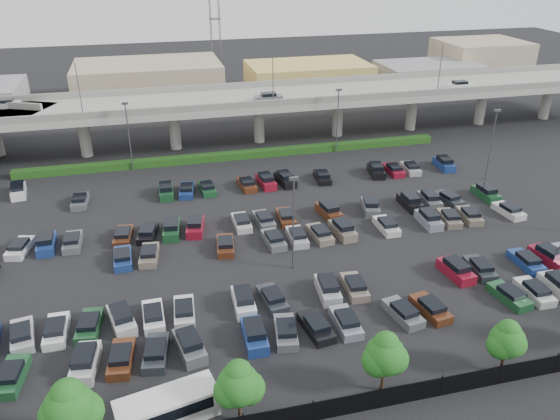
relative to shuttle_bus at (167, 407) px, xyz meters
name	(u,v)px	position (x,y,z in m)	size (l,w,h in m)	color
ground	(275,232)	(13.95, 25.39, -1.25)	(280.00, 280.00, 0.00)	black
overpass	(227,104)	(13.73, 57.38, 5.72)	(150.00, 13.00, 15.80)	gray
hedge	(238,155)	(13.95, 50.39, -0.70)	(66.00, 1.60, 1.10)	#173E12
fence	(365,402)	(13.89, -2.61, -0.35)	(70.00, 0.10, 2.00)	black
tree_row	(370,358)	(14.65, -1.13, 2.27)	(65.07, 3.66, 5.94)	#332316
shuttle_bus	(167,407)	(0.00, 0.00, 0.00)	(7.51, 3.91, 2.30)	silver
parked_cars	(283,247)	(13.76, 20.69, -0.63)	(62.91, 41.64, 1.67)	#272C33
light_poles	(235,180)	(9.82, 27.39, 4.99)	(66.90, 48.38, 10.30)	#4A4A4F
distant_buildings	(263,79)	(26.32, 87.21, 2.49)	(138.00, 24.00, 9.00)	gray
comm_tower	(215,16)	(17.95, 99.39, 14.36)	(2.40, 2.40, 30.00)	#4A4A4F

